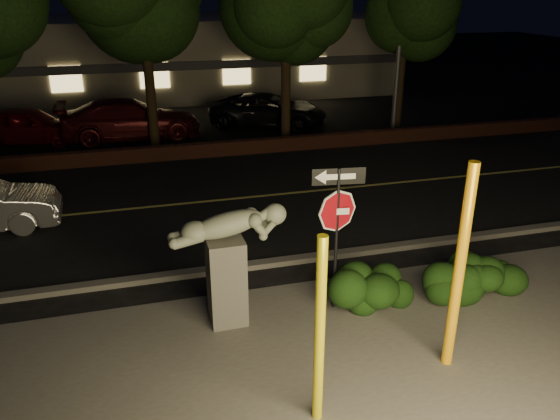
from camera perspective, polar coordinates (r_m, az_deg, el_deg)
The scene contains 18 objects.
ground at distance 18.44m, azimuth -4.52°, elevation 4.63°, with size 90.00×90.00×0.00m, color black.
patio at distance 9.02m, azimuth 9.75°, elevation -16.57°, with size 14.00×6.00×0.02m, color #4C4944.
road at distance 15.67m, azimuth -2.39°, elevation 1.40°, with size 80.00×8.00×0.01m, color black.
lane_marking at distance 15.66m, azimuth -2.40°, elevation 1.45°, with size 80.00×0.12×0.01m, color #B6AA48.
curb at distance 12.03m, azimuth 2.06°, elevation -5.17°, with size 80.00×0.25×0.12m, color #4C4944.
brick_wall at distance 19.59m, azimuth -5.28°, elevation 6.45°, with size 40.00×0.35×0.50m, color #4B2418.
parking_lot at distance 25.11m, azimuth -7.66°, elevation 9.36°, with size 40.00×12.00×0.01m, color black.
building at distance 32.60m, azimuth -9.94°, elevation 15.81°, with size 22.00×10.20×4.00m.
yellow_pole_left at distance 7.35m, azimuth 4.17°, elevation -12.72°, with size 0.14×0.14×2.83m, color yellow.
yellow_pole_right at distance 8.63m, azimuth 18.22°, elevation -5.99°, with size 0.17×0.17×3.39m, color #F8AC12.
signpost at distance 9.61m, azimuth 6.02°, elevation -0.16°, with size 0.93×0.17×2.76m.
sculpture at distance 9.47m, azimuth -5.50°, elevation -4.60°, with size 2.03×0.64×2.19m.
hedge_center at distance 10.42m, azimuth 9.47°, elevation -7.65°, with size 1.79×0.84×0.93m, color black.
hedge_right at distance 11.01m, azimuth 18.31°, elevation -6.62°, with size 1.53×0.82×1.00m, color black.
hedge_far_right at distance 11.51m, azimuth 20.54°, elevation -5.53°, with size 1.48×0.93×1.03m, color black.
parked_car_red at distance 22.95m, azimuth -24.79°, elevation 8.01°, with size 1.64×4.07×1.39m, color maroon.
parked_car_darkred at distance 22.25m, azimuth -15.37°, elevation 9.10°, with size 2.18×5.36×1.56m, color #460F13.
parked_car_dark at distance 23.56m, azimuth -1.24°, elevation 10.38°, with size 2.27×4.93×1.37m, color black.
Camera 1 is at (-3.23, -7.25, 5.66)m, focal length 35.00 mm.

